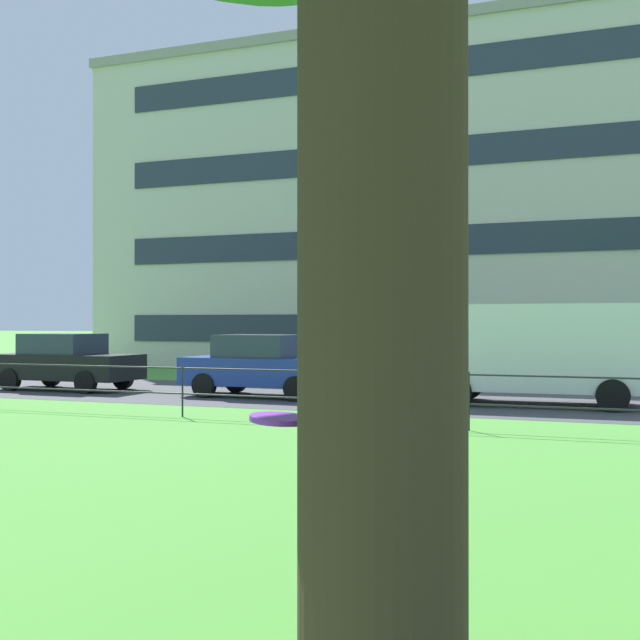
% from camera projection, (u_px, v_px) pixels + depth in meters
% --- Properties ---
extents(street_strip, '(80.00, 6.52, 0.01)m').
position_uv_depth(street_strip, '(389.00, 398.00, 18.85)').
color(street_strip, '#424247').
rests_on(street_strip, ground).
extents(park_fence, '(39.00, 0.04, 1.00)m').
position_uv_depth(park_fence, '(316.00, 386.00, 14.15)').
color(park_fence, '#232328').
rests_on(park_fence, ground).
extents(frisbee, '(0.34, 0.34, 0.05)m').
position_uv_depth(frisbee, '(278.00, 419.00, 3.59)').
color(frisbee, purple).
extents(car_black_far_right, '(4.02, 1.85, 1.54)m').
position_uv_depth(car_black_far_right, '(66.00, 361.00, 21.25)').
color(car_black_far_right, black).
rests_on(car_black_far_right, ground).
extents(car_blue_right, '(4.06, 1.94, 1.54)m').
position_uv_depth(car_blue_right, '(263.00, 365.00, 19.25)').
color(car_blue_right, '#233899').
rests_on(car_blue_right, ground).
extents(panel_van_left, '(5.05, 2.21, 2.24)m').
position_uv_depth(panel_van_left, '(531.00, 348.00, 17.34)').
color(panel_van_left, white).
rests_on(panel_van_left, ground).
extents(apartment_building_background, '(27.56, 10.43, 13.37)m').
position_uv_depth(apartment_building_background, '(426.00, 212.00, 33.84)').
color(apartment_building_background, beige).
rests_on(apartment_building_background, ground).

